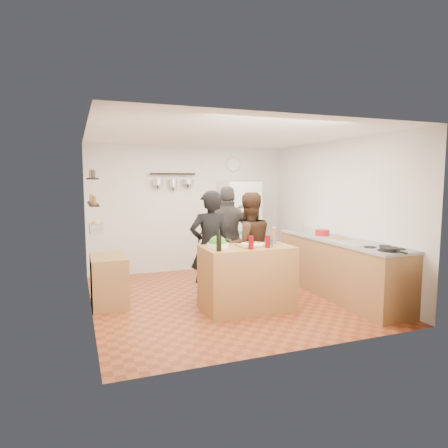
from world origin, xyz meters
name	(u,v)px	position (x,y,z in m)	size (l,w,h in m)	color
room_shell	(218,216)	(0.00, 0.39, 1.25)	(4.20, 4.20, 4.20)	brown
prep_island	(247,278)	(0.07, -0.64, 0.46)	(1.25, 0.72, 0.91)	#996238
pizza_board	(253,245)	(0.15, -0.66, 0.92)	(0.42, 0.34, 0.02)	olive
pizza	(253,244)	(0.15, -0.66, 0.94)	(0.34, 0.34, 0.02)	beige
salad_bowl	(218,245)	(-0.35, -0.59, 0.94)	(0.30, 0.30, 0.06)	white
wine_bottle	(219,243)	(-0.43, -0.86, 1.01)	(0.07, 0.07, 0.21)	black
wine_glass_near	(251,243)	(0.02, -0.88, 1.00)	(0.07, 0.07, 0.18)	#5D080C
wine_glass_far	(268,242)	(0.29, -0.84, 0.99)	(0.07, 0.07, 0.17)	#620908
pepper_mill	(274,237)	(0.52, -0.59, 1.01)	(0.06, 0.06, 0.20)	brown
salt_canister	(270,242)	(0.37, -0.76, 0.97)	(0.07, 0.07, 0.11)	#194B89
person_left	(210,247)	(-0.30, -0.11, 0.84)	(0.61, 0.40, 1.68)	black
person_center	(248,246)	(0.29, -0.18, 0.82)	(0.80, 0.62, 1.65)	black
person_back	(228,239)	(0.18, 0.38, 0.87)	(1.02, 0.42, 1.74)	#312E2C
counter_run	(339,268)	(1.70, -0.55, 0.45)	(0.63, 2.63, 0.90)	#9E7042
stove_top	(384,249)	(1.70, -1.50, 0.91)	(0.60, 0.62, 0.02)	white
skillet	(389,250)	(1.60, -1.70, 0.94)	(0.24, 0.24, 0.05)	black
sink	(310,232)	(1.70, 0.30, 0.92)	(0.50, 0.80, 0.03)	silver
cutting_board	(339,239)	(1.70, -0.52, 0.91)	(0.30, 0.40, 0.02)	#9C6B39
red_bowl	(322,233)	(1.65, -0.14, 0.97)	(0.23, 0.23, 0.10)	#AF141A
fridge	(239,226)	(0.95, 1.75, 0.90)	(0.70, 0.68, 1.80)	white
wall_clock	(233,165)	(0.95, 2.08, 2.15)	(0.30, 0.30, 0.03)	silver
spice_shelf_lower	(93,204)	(-1.93, 0.20, 1.50)	(0.12, 1.00, 0.03)	black
spice_shelf_upper	(92,179)	(-1.93, 0.20, 1.85)	(0.12, 1.00, 0.03)	black
produce_basket	(96,228)	(-1.90, 0.20, 1.15)	(0.18, 0.35, 0.14)	silver
side_table	(109,281)	(-1.74, 0.27, 0.36)	(0.50, 0.80, 0.73)	#A17D43
pot_rack	(173,174)	(-0.35, 2.00, 1.95)	(0.90, 0.04, 0.04)	black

